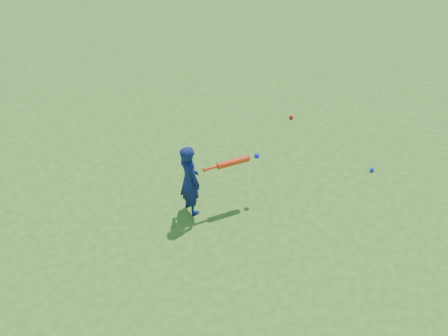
% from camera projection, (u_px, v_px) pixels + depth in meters
% --- Properties ---
extents(ground, '(80.00, 80.00, 0.00)m').
position_uv_depth(ground, '(186.00, 209.00, 6.99)').
color(ground, '#2F6818').
rests_on(ground, ground).
extents(child, '(0.29, 0.42, 1.08)m').
position_uv_depth(child, '(190.00, 180.00, 6.65)').
color(child, '#0E1945').
rests_on(child, ground).
extents(ground_ball_red, '(0.07, 0.07, 0.07)m').
position_uv_depth(ground_ball_red, '(291.00, 117.00, 8.81)').
color(ground_ball_red, red).
rests_on(ground_ball_red, ground).
extents(ground_ball_blue, '(0.07, 0.07, 0.07)m').
position_uv_depth(ground_ball_blue, '(372.00, 169.00, 7.65)').
color(ground_ball_blue, '#0D36E5').
rests_on(ground_ball_blue, ground).
extents(bat_swing, '(0.80, 0.27, 0.09)m').
position_uv_depth(bat_swing, '(235.00, 162.00, 6.72)').
color(bat_swing, red).
rests_on(bat_swing, ground).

